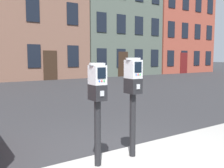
% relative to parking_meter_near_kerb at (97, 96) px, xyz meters
% --- Properties ---
extents(ground_plane, '(160.00, 160.00, 0.00)m').
position_rel_parking_meter_near_kerb_xyz_m(ground_plane, '(0.27, 0.15, -1.10)').
color(ground_plane, '#28282B').
extents(parking_meter_near_kerb, '(0.22, 0.26, 1.40)m').
position_rel_parking_meter_near_kerb_xyz_m(parking_meter_near_kerb, '(0.00, 0.00, 0.00)').
color(parking_meter_near_kerb, black).
rests_on(parking_meter_near_kerb, sidewalk_slab).
extents(parking_meter_twin_adjacent, '(0.22, 0.26, 1.46)m').
position_rel_parking_meter_near_kerb_xyz_m(parking_meter_twin_adjacent, '(0.60, 0.00, 0.05)').
color(parking_meter_twin_adjacent, black).
rests_on(parking_meter_twin_adjacent, sidewalk_slab).
extents(townhouse_cream_stone, '(8.78, 5.15, 9.31)m').
position_rel_parking_meter_near_kerb_xyz_m(townhouse_cream_stone, '(3.67, 17.21, 3.56)').
color(townhouse_cream_stone, brown).
rests_on(townhouse_cream_stone, ground_plane).
extents(townhouse_brick_corner, '(7.70, 6.85, 11.35)m').
position_rel_parking_meter_near_kerb_xyz_m(townhouse_brick_corner, '(12.00, 18.06, 4.58)').
color(townhouse_brick_corner, '#4C564C').
rests_on(townhouse_brick_corner, ground_plane).
extents(townhouse_brownstone, '(7.88, 6.04, 11.14)m').
position_rel_parking_meter_near_kerb_xyz_m(townhouse_brownstone, '(19.96, 17.65, 4.47)').
color(townhouse_brownstone, brown).
rests_on(townhouse_brownstone, ground_plane).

